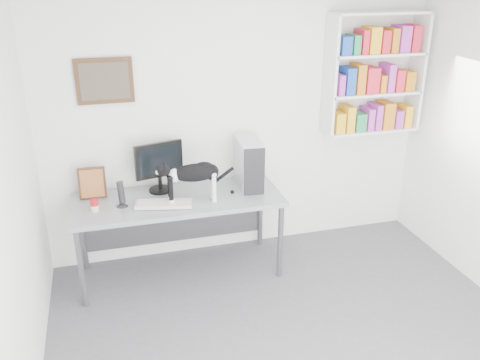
# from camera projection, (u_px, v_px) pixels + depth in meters

# --- Properties ---
(room) EXTENTS (4.01, 4.01, 2.70)m
(room) POSITION_uv_depth(u_px,v_px,m) (320.00, 209.00, 3.43)
(room) COLOR #58585D
(room) RESTS_ON ground
(bookshelf) EXTENTS (1.03, 0.28, 1.24)m
(bookshelf) POSITION_uv_depth(u_px,v_px,m) (375.00, 74.00, 5.23)
(bookshelf) COLOR white
(bookshelf) RESTS_ON room
(wall_art) EXTENTS (0.52, 0.04, 0.42)m
(wall_art) POSITION_uv_depth(u_px,v_px,m) (105.00, 81.00, 4.65)
(wall_art) COLOR #452D16
(wall_art) RESTS_ON room
(desk) EXTENTS (1.98, 0.78, 0.82)m
(desk) POSITION_uv_depth(u_px,v_px,m) (180.00, 236.00, 5.01)
(desk) COLOR gray
(desk) RESTS_ON room
(monitor) EXTENTS (0.52, 0.34, 0.51)m
(monitor) POSITION_uv_depth(u_px,v_px,m) (159.00, 167.00, 4.91)
(monitor) COLOR black
(monitor) RESTS_ON desk
(keyboard) EXTENTS (0.55, 0.30, 0.04)m
(keyboard) POSITION_uv_depth(u_px,v_px,m) (164.00, 204.00, 4.68)
(keyboard) COLOR beige
(keyboard) RESTS_ON desk
(pc_tower) EXTENTS (0.26, 0.50, 0.49)m
(pc_tower) POSITION_uv_depth(u_px,v_px,m) (249.00, 163.00, 5.03)
(pc_tower) COLOR silver
(pc_tower) RESTS_ON desk
(speaker) EXTENTS (0.14, 0.14, 0.25)m
(speaker) POSITION_uv_depth(u_px,v_px,m) (121.00, 194.00, 4.63)
(speaker) COLOR black
(speaker) RESTS_ON desk
(leaning_print) EXTENTS (0.26, 0.11, 0.32)m
(leaning_print) POSITION_uv_depth(u_px,v_px,m) (92.00, 182.00, 4.80)
(leaning_print) COLOR #452D16
(leaning_print) RESTS_ON desk
(soup_can) EXTENTS (0.09, 0.09, 0.11)m
(soup_can) POSITION_uv_depth(u_px,v_px,m) (95.00, 205.00, 4.57)
(soup_can) COLOR red
(soup_can) RESTS_ON desk
(cat) EXTENTS (0.65, 0.19, 0.40)m
(cat) POSITION_uv_depth(u_px,v_px,m) (194.00, 183.00, 4.69)
(cat) COLOR black
(cat) RESTS_ON desk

